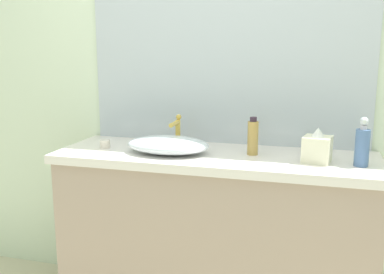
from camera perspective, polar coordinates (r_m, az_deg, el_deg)
bathroom_wall_rear at (r=2.34m, az=4.70°, el=9.59°), size 6.00×0.06×2.60m
vanity_counter at (r=2.25m, az=2.97°, el=-13.05°), size 1.55×0.51×0.88m
wall_mirror_panel at (r=2.30m, az=4.66°, el=12.44°), size 1.48×0.01×1.08m
sink_basin at (r=2.11m, az=-3.17°, el=-1.04°), size 0.41×0.26×0.08m
faucet at (r=2.23m, az=-2.00°, el=1.20°), size 0.03×0.15×0.17m
soap_dispenser at (r=2.00m, az=21.49°, el=-1.04°), size 0.06×0.06×0.21m
lotion_bottle at (r=2.09m, az=8.01°, el=-0.02°), size 0.05×0.05×0.18m
tissue_box at (r=2.02m, az=16.15°, el=-1.35°), size 0.14×0.14×0.16m
candle_jar at (r=2.27m, az=-11.37°, el=-0.89°), size 0.05×0.05×0.04m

